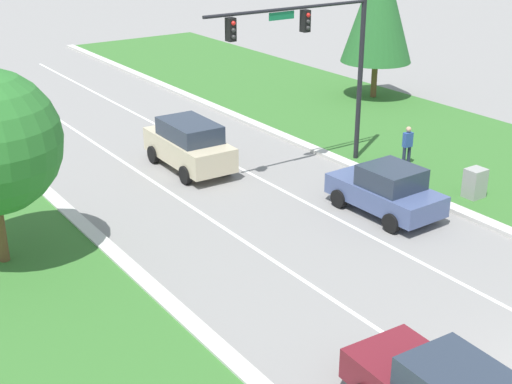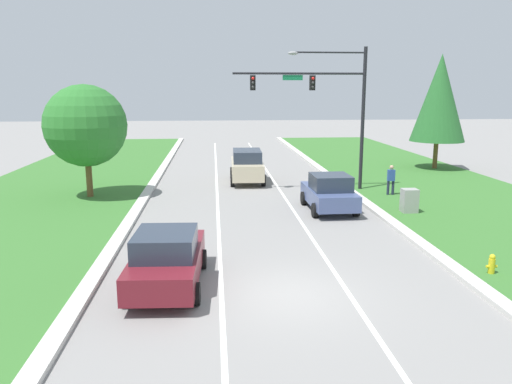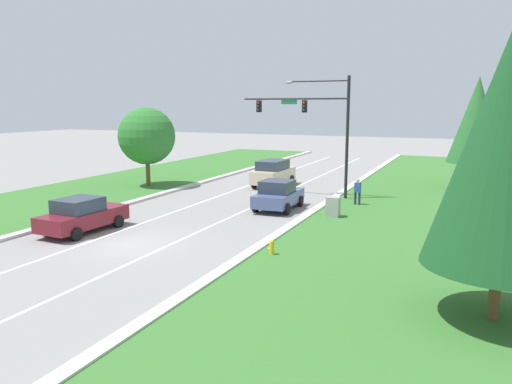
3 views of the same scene
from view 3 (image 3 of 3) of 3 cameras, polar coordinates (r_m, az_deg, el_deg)
The scene contains 16 objects.
ground_plane at distance 23.04m, azimuth -14.49°, elevation -5.79°, with size 160.00×160.00×0.00m, color gray.
curb_strip_right at distance 20.15m, azimuth -1.59°, elevation -7.53°, with size 0.50×90.00×0.15m.
curb_strip_left at distance 26.80m, azimuth -24.10°, elevation -3.98°, with size 0.50×90.00×0.15m.
grass_verge_right at distance 18.65m, azimuth 13.38°, elevation -9.37°, with size 10.00×90.00×0.08m.
lane_stripe_inner_left at distance 24.17m, azimuth -17.87°, elevation -5.22°, with size 0.14×81.00×0.01m.
lane_stripe_inner_right at distance 22.01m, azimuth -10.76°, elevation -6.38°, with size 0.14×81.00×0.01m.
traffic_signal_mast at distance 33.19m, azimuth 6.93°, elevation 8.41°, with size 7.35×0.41×7.94m.
champagne_suv at distance 37.76m, azimuth 1.97°, elevation 2.21°, with size 2.18×4.64×2.01m.
burgundy_sedan at distance 25.65m, azimuth -19.26°, elevation -2.51°, with size 2.24×4.59×1.71m.
slate_blue_sedan at distance 29.44m, azimuth 2.56°, elevation -0.35°, with size 2.20×4.16×1.77m.
utility_cabinet at distance 27.58m, azimuth 8.80°, elevation -1.76°, with size 0.70×0.60×1.17m.
pedestrian at distance 31.10m, azimuth 11.54°, elevation 0.14°, with size 0.40×0.25×1.69m.
fire_hydrant at distance 20.51m, azimuth 1.82°, elevation -6.43°, with size 0.34×0.20×0.70m.
conifer_near_right_tree at distance 15.08m, azimuth 26.82°, elevation 4.80°, with size 4.23×4.23×8.44m.
oak_near_left_tree at distance 38.25m, azimuth -12.39°, elevation 6.26°, with size 4.24×4.24×5.95m.
conifer_far_right_tree at distance 38.75m, azimuth 23.91°, elevation 7.53°, with size 3.79×3.79×8.10m.
Camera 3 is at (13.83, -17.39, 6.12)m, focal length 35.00 mm.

